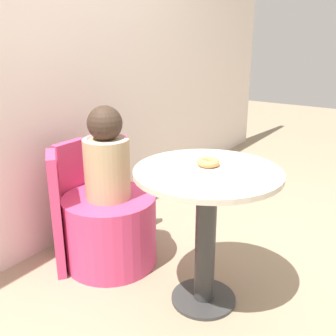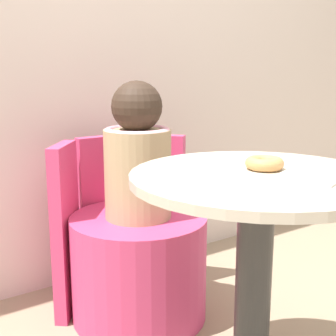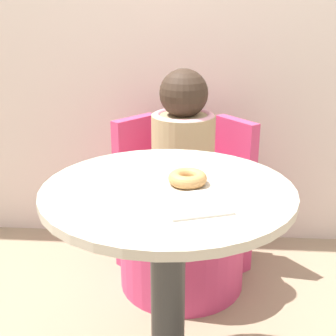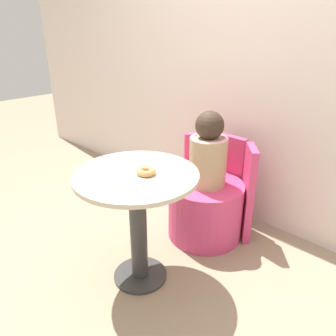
{
  "view_description": "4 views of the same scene",
  "coord_description": "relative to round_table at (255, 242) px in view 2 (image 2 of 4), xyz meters",
  "views": [
    {
      "loc": [
        -1.59,
        -0.78,
        1.31
      ],
      "look_at": [
        -0.0,
        0.28,
        0.65
      ],
      "focal_mm": 42.0,
      "sensor_mm": 36.0,
      "label": 1
    },
    {
      "loc": [
        -0.97,
        -0.84,
        0.99
      ],
      "look_at": [
        -0.12,
        0.37,
        0.67
      ],
      "focal_mm": 50.0,
      "sensor_mm": 36.0,
      "label": 2
    },
    {
      "loc": [
        0.02,
        -1.15,
        1.19
      ],
      "look_at": [
        -0.1,
        0.29,
        0.67
      ],
      "focal_mm": 50.0,
      "sensor_mm": 36.0,
      "label": 3
    },
    {
      "loc": [
        1.16,
        -1.04,
        1.45
      ],
      "look_at": [
        -0.12,
        0.32,
        0.63
      ],
      "focal_mm": 35.0,
      "sensor_mm": 36.0,
      "label": 4
    }
  ],
  "objects": [
    {
      "name": "child_figure",
      "position": [
        0.01,
        0.64,
        0.14
      ],
      "size": [
        0.26,
        0.26,
        0.52
      ],
      "color": "tan",
      "rests_on": "tub_chair"
    },
    {
      "name": "donut",
      "position": [
        0.05,
        0.03,
        0.21
      ],
      "size": [
        0.11,
        0.11,
        0.04
      ],
      "color": "tan",
      "rests_on": "round_table"
    },
    {
      "name": "back_wall",
      "position": [
        0.07,
        1.12,
        0.68
      ],
      "size": [
        6.0,
        0.06,
        2.4
      ],
      "color": "silver",
      "rests_on": "ground_plane"
    },
    {
      "name": "tub_chair",
      "position": [
        0.01,
        0.64,
        -0.31
      ],
      "size": [
        0.54,
        0.54,
        0.42
      ],
      "color": "#D13D70",
      "rests_on": "ground_plane"
    },
    {
      "name": "paper_napkin",
      "position": [
        0.07,
        -0.11,
        0.2
      ],
      "size": [
        0.19,
        0.19,
        0.01
      ],
      "color": "silver",
      "rests_on": "round_table"
    },
    {
      "name": "round_table",
      "position": [
        0.0,
        0.0,
        0.0
      ],
      "size": [
        0.69,
        0.69,
        0.71
      ],
      "color": "#333333",
      "rests_on": "ground_plane"
    },
    {
      "name": "booth_backrest",
      "position": [
        0.01,
        0.86,
        -0.17
      ],
      "size": [
        0.64,
        0.23,
        0.7
      ],
      "color": "#D13D70",
      "rests_on": "ground_plane"
    }
  ]
}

